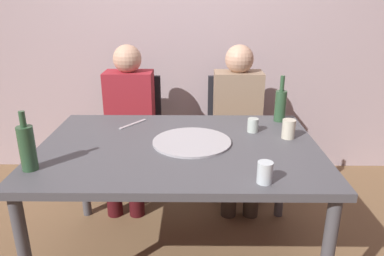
{
  "coord_description": "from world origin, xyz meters",
  "views": [
    {
      "loc": [
        0.09,
        -1.83,
        1.5
      ],
      "look_at": [
        0.07,
        0.13,
        0.79
      ],
      "focal_mm": 34.18,
      "sensor_mm": 36.0,
      "label": 1
    }
  ],
  "objects_px": {
    "chair_right": "(235,127)",
    "pizza_tray": "(192,142)",
    "beer_bottle": "(27,147)",
    "table_knife": "(133,124)",
    "guest_in_beanie": "(238,118)",
    "guest_in_sweater": "(129,117)",
    "tumbler_far": "(289,129)",
    "dining_table": "(179,157)",
    "wine_glass": "(265,172)",
    "chair_left": "(133,127)",
    "tumbler_near": "(253,125)",
    "wine_bottle": "(280,105)"
  },
  "relations": [
    {
      "from": "dining_table",
      "to": "wine_glass",
      "type": "bearing_deg",
      "value": -47.3
    },
    {
      "from": "guest_in_sweater",
      "to": "guest_in_beanie",
      "type": "distance_m",
      "value": 0.82
    },
    {
      "from": "tumbler_far",
      "to": "guest_in_beanie",
      "type": "relative_size",
      "value": 0.09
    },
    {
      "from": "beer_bottle",
      "to": "chair_right",
      "type": "bearing_deg",
      "value": 48.24
    },
    {
      "from": "tumbler_near",
      "to": "pizza_tray",
      "type": "bearing_deg",
      "value": -153.69
    },
    {
      "from": "pizza_tray",
      "to": "wine_bottle",
      "type": "height_order",
      "value": "wine_bottle"
    },
    {
      "from": "chair_left",
      "to": "chair_right",
      "type": "height_order",
      "value": "same"
    },
    {
      "from": "wine_bottle",
      "to": "guest_in_sweater",
      "type": "height_order",
      "value": "guest_in_sweater"
    },
    {
      "from": "beer_bottle",
      "to": "tumbler_near",
      "type": "distance_m",
      "value": 1.22
    },
    {
      "from": "guest_in_sweater",
      "to": "pizza_tray",
      "type": "bearing_deg",
      "value": 123.17
    },
    {
      "from": "tumbler_far",
      "to": "guest_in_sweater",
      "type": "relative_size",
      "value": 0.09
    },
    {
      "from": "pizza_tray",
      "to": "chair_left",
      "type": "xyz_separation_m",
      "value": [
        -0.48,
        0.89,
        -0.23
      ]
    },
    {
      "from": "dining_table",
      "to": "beer_bottle",
      "type": "xyz_separation_m",
      "value": [
        -0.68,
        -0.3,
        0.18
      ]
    },
    {
      "from": "pizza_tray",
      "to": "wine_glass",
      "type": "distance_m",
      "value": 0.55
    },
    {
      "from": "dining_table",
      "to": "pizza_tray",
      "type": "distance_m",
      "value": 0.11
    },
    {
      "from": "guest_in_sweater",
      "to": "chair_right",
      "type": "bearing_deg",
      "value": -169.58
    },
    {
      "from": "dining_table",
      "to": "pizza_tray",
      "type": "xyz_separation_m",
      "value": [
        0.07,
        0.03,
        0.08
      ]
    },
    {
      "from": "chair_right",
      "to": "pizza_tray",
      "type": "bearing_deg",
      "value": 69.01
    },
    {
      "from": "pizza_tray",
      "to": "wine_glass",
      "type": "xyz_separation_m",
      "value": [
        0.32,
        -0.45,
        0.04
      ]
    },
    {
      "from": "wine_bottle",
      "to": "chair_right",
      "type": "distance_m",
      "value": 0.65
    },
    {
      "from": "pizza_tray",
      "to": "wine_bottle",
      "type": "bearing_deg",
      "value": 34.06
    },
    {
      "from": "dining_table",
      "to": "guest_in_sweater",
      "type": "height_order",
      "value": "guest_in_sweater"
    },
    {
      "from": "guest_in_sweater",
      "to": "tumbler_far",
      "type": "bearing_deg",
      "value": 147.29
    },
    {
      "from": "tumbler_far",
      "to": "chair_right",
      "type": "relative_size",
      "value": 0.12
    },
    {
      "from": "table_knife",
      "to": "guest_in_beanie",
      "type": "height_order",
      "value": "guest_in_beanie"
    },
    {
      "from": "tumbler_near",
      "to": "chair_right",
      "type": "relative_size",
      "value": 0.09
    },
    {
      "from": "pizza_tray",
      "to": "table_knife",
      "type": "relative_size",
      "value": 1.96
    },
    {
      "from": "chair_right",
      "to": "guest_in_sweater",
      "type": "distance_m",
      "value": 0.85
    },
    {
      "from": "tumbler_near",
      "to": "chair_right",
      "type": "bearing_deg",
      "value": 91.49
    },
    {
      "from": "wine_glass",
      "to": "chair_left",
      "type": "height_order",
      "value": "chair_left"
    },
    {
      "from": "beer_bottle",
      "to": "table_knife",
      "type": "height_order",
      "value": "beer_bottle"
    },
    {
      "from": "dining_table",
      "to": "chair_right",
      "type": "xyz_separation_m",
      "value": [
        0.41,
        0.92,
        -0.16
      ]
    },
    {
      "from": "beer_bottle",
      "to": "chair_right",
      "type": "height_order",
      "value": "beer_bottle"
    },
    {
      "from": "pizza_tray",
      "to": "beer_bottle",
      "type": "bearing_deg",
      "value": -156.12
    },
    {
      "from": "tumbler_far",
      "to": "guest_in_beanie",
      "type": "height_order",
      "value": "guest_in_beanie"
    },
    {
      "from": "beer_bottle",
      "to": "guest_in_beanie",
      "type": "xyz_separation_m",
      "value": [
        1.09,
        1.07,
        -0.21
      ]
    },
    {
      "from": "beer_bottle",
      "to": "table_knife",
      "type": "bearing_deg",
      "value": 59.1
    },
    {
      "from": "beer_bottle",
      "to": "tumbler_far",
      "type": "height_order",
      "value": "beer_bottle"
    },
    {
      "from": "beer_bottle",
      "to": "guest_in_sweater",
      "type": "distance_m",
      "value": 1.12
    },
    {
      "from": "beer_bottle",
      "to": "chair_left",
      "type": "distance_m",
      "value": 1.29
    },
    {
      "from": "wine_glass",
      "to": "chair_left",
      "type": "distance_m",
      "value": 1.58
    },
    {
      "from": "tumbler_far",
      "to": "guest_in_sweater",
      "type": "height_order",
      "value": "guest_in_sweater"
    },
    {
      "from": "chair_left",
      "to": "guest_in_sweater",
      "type": "xyz_separation_m",
      "value": [
        0.0,
        -0.15,
        0.13
      ]
    },
    {
      "from": "beer_bottle",
      "to": "chair_right",
      "type": "distance_m",
      "value": 1.67
    },
    {
      "from": "chair_left",
      "to": "tumbler_near",
      "type": "bearing_deg",
      "value": 139.81
    },
    {
      "from": "pizza_tray",
      "to": "tumbler_near",
      "type": "height_order",
      "value": "tumbler_near"
    },
    {
      "from": "dining_table",
      "to": "beer_bottle",
      "type": "height_order",
      "value": "beer_bottle"
    },
    {
      "from": "tumbler_far",
      "to": "chair_left",
      "type": "height_order",
      "value": "chair_left"
    },
    {
      "from": "pizza_tray",
      "to": "beer_bottle",
      "type": "height_order",
      "value": "beer_bottle"
    },
    {
      "from": "table_knife",
      "to": "guest_in_sweater",
      "type": "bearing_deg",
      "value": 50.62
    }
  ]
}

